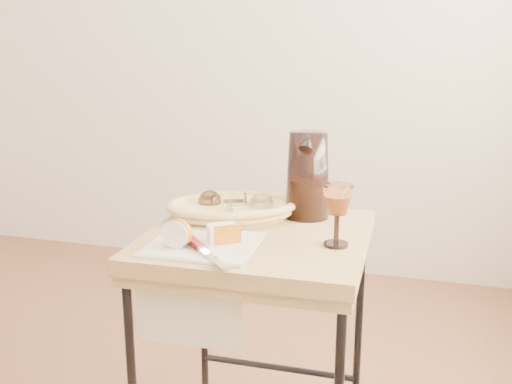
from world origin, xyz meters
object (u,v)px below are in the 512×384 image
(goblet_lying_a, at_px, (225,201))
(pitcher, at_px, (308,175))
(wine_goblet, at_px, (337,215))
(table_knife, at_px, (205,251))
(side_table, at_px, (258,355))
(tea_towel, at_px, (204,244))
(goblet_lying_b, at_px, (248,206))
(apple_half, at_px, (178,232))
(bread_basket, at_px, (233,210))

(goblet_lying_a, bearing_deg, pitcher, 174.33)
(wine_goblet, xyz_separation_m, table_knife, (-0.30, -0.16, -0.07))
(side_table, bearing_deg, tea_towel, -127.32)
(goblet_lying_a, height_order, table_knife, goblet_lying_a)
(wine_goblet, bearing_deg, goblet_lying_b, 154.58)
(goblet_lying_b, xyz_separation_m, pitcher, (0.15, 0.10, 0.08))
(pitcher, bearing_deg, side_table, -111.58)
(goblet_lying_b, height_order, pitcher, pitcher)
(side_table, bearing_deg, table_knife, -109.30)
(goblet_lying_a, height_order, wine_goblet, wine_goblet)
(apple_half, bearing_deg, bread_basket, 81.51)
(table_knife, bearing_deg, side_table, 116.97)
(tea_towel, height_order, apple_half, apple_half)
(side_table, relative_size, apple_half, 9.57)
(tea_towel, relative_size, pitcher, 0.93)
(bread_basket, height_order, goblet_lying_b, goblet_lying_b)
(wine_goblet, bearing_deg, bread_basket, 155.13)
(pitcher, bearing_deg, goblet_lying_a, -157.09)
(tea_towel, distance_m, pitcher, 0.40)
(pitcher, relative_size, table_knife, 1.30)
(bread_basket, height_order, wine_goblet, wine_goblet)
(side_table, distance_m, tea_towel, 0.42)
(tea_towel, height_order, goblet_lying_a, goblet_lying_a)
(side_table, height_order, bread_basket, bread_basket)
(goblet_lying_a, distance_m, table_knife, 0.34)
(pitcher, distance_m, wine_goblet, 0.27)
(wine_goblet, bearing_deg, table_knife, -151.15)
(side_table, height_order, tea_towel, tea_towel)
(apple_half, bearing_deg, side_table, 50.87)
(goblet_lying_b, distance_m, table_knife, 0.30)
(pitcher, height_order, wine_goblet, pitcher)
(tea_towel, height_order, pitcher, pitcher)
(goblet_lying_b, bearing_deg, table_knife, -133.62)
(side_table, xyz_separation_m, table_knife, (-0.08, -0.22, 0.39))
(tea_towel, xyz_separation_m, wine_goblet, (0.33, 0.09, 0.08))
(tea_towel, bearing_deg, bread_basket, 88.13)
(bread_basket, xyz_separation_m, table_knife, (0.03, -0.32, -0.01))
(goblet_lying_b, xyz_separation_m, table_knife, (-0.02, -0.30, -0.03))
(goblet_lying_a, bearing_deg, wine_goblet, 133.66)
(bread_basket, xyz_separation_m, pitcher, (0.21, 0.08, 0.10))
(pitcher, bearing_deg, wine_goblet, -55.12)
(apple_half, bearing_deg, table_knife, -20.20)
(bread_basket, relative_size, wine_goblet, 2.11)
(wine_goblet, height_order, table_knife, wine_goblet)
(side_table, xyz_separation_m, apple_half, (-0.16, -0.18, 0.42))
(side_table, relative_size, bread_basket, 2.19)
(tea_towel, bearing_deg, goblet_lying_b, 75.07)
(tea_towel, distance_m, goblet_lying_b, 0.23)
(side_table, height_order, goblet_lying_b, goblet_lying_b)
(bread_basket, xyz_separation_m, goblet_lying_a, (-0.03, 0.02, 0.02))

